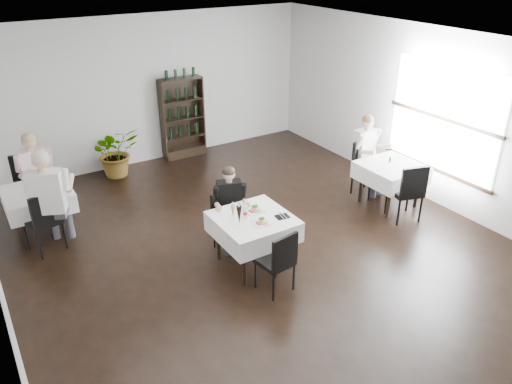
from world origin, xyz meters
TOP-DOWN VIEW (x-y plane):
  - room_shell at (0.00, 0.00)m, footprint 9.00×9.00m
  - window_right at (3.48, 0.00)m, footprint 0.06×2.30m
  - wine_shelf at (0.60, 4.31)m, footprint 0.90×0.28m
  - main_table at (-0.30, 0.00)m, footprint 1.03×1.03m
  - left_table at (-2.70, 2.50)m, footprint 0.98×0.98m
  - right_table at (2.70, 0.30)m, footprint 0.98×0.98m
  - potted_tree at (-0.97, 4.09)m, footprint 0.93×0.81m
  - main_chair_far at (-0.38, 0.62)m, footprint 0.50×0.50m
  - main_chair_near at (-0.36, -0.73)m, footprint 0.47×0.47m
  - left_chair_far at (-2.74, 3.14)m, footprint 0.65×0.65m
  - left_chair_near at (-2.73, 1.91)m, footprint 0.57×0.57m
  - right_chair_far at (2.66, 0.89)m, footprint 0.53×0.53m
  - right_chair_near at (2.53, -0.27)m, footprint 0.58×0.59m
  - diner_main at (-0.33, 0.60)m, footprint 0.56×0.59m
  - diner_left_far at (-2.59, 2.99)m, footprint 0.58×0.59m
  - diner_left_near at (-2.60, 1.91)m, footprint 0.73×0.77m
  - diner_right_far at (2.74, 0.94)m, footprint 0.58×0.60m
  - plate_far at (-0.19, 0.14)m, footprint 0.26×0.26m
  - plate_near at (-0.29, -0.20)m, footprint 0.25×0.25m
  - pilsner_dark at (-0.56, -0.06)m, footprint 0.08×0.08m
  - pilsner_lager at (-0.55, 0.12)m, footprint 0.06×0.06m
  - coke_bottle at (-0.41, 0.03)m, footprint 0.06×0.06m
  - napkin_cutlery at (0.05, -0.21)m, footprint 0.21×0.21m
  - pepper_mill at (2.75, 0.39)m, footprint 0.04×0.04m

SIDE VIEW (x-z plane):
  - potted_tree at x=-0.97m, z-range 0.00..1.00m
  - main_chair_far at x=-0.38m, z-range 0.06..0.96m
  - main_chair_near at x=-0.36m, z-range 0.06..0.97m
  - right_chair_far at x=2.66m, z-range 0.07..1.07m
  - left_chair_near at x=-2.73m, z-range 0.07..1.08m
  - right_chair_near at x=2.53m, z-range 0.07..1.10m
  - left_chair_far at x=-2.74m, z-range 0.08..1.16m
  - left_table at x=-2.70m, z-range 0.24..1.01m
  - right_table at x=2.70m, z-range 0.24..1.01m
  - main_table at x=-0.30m, z-range 0.24..1.01m
  - diner_main at x=-0.33m, z-range 0.10..1.41m
  - napkin_cutlery at x=0.05m, z-range 0.77..0.79m
  - plate_near at x=-0.29m, z-range 0.75..0.82m
  - plate_far at x=-0.19m, z-range 0.75..0.83m
  - pepper_mill at x=2.75m, z-range 0.77..0.86m
  - wine_shelf at x=0.60m, z-range -0.03..1.72m
  - diner_right_far at x=2.74m, z-range 0.12..1.59m
  - coke_bottle at x=-0.41m, z-range 0.75..0.99m
  - pilsner_lager at x=-0.55m, z-range 0.75..1.00m
  - diner_left_far at x=-2.59m, z-range 0.12..1.64m
  - pilsner_dark at x=-0.56m, z-range 0.74..1.08m
  - diner_left_near at x=-2.60m, z-range 0.13..1.78m
  - window_right at x=3.48m, z-range 0.57..2.42m
  - room_shell at x=0.00m, z-range -3.00..6.00m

